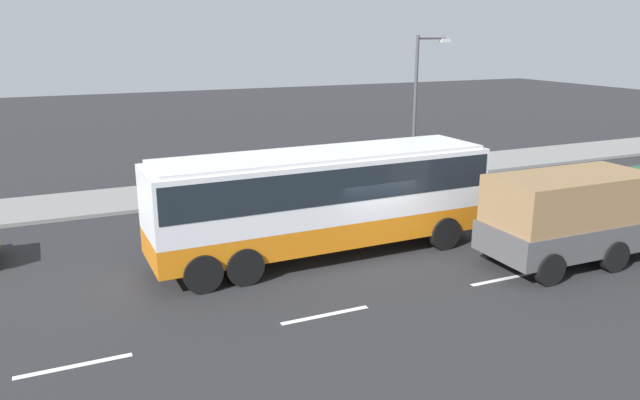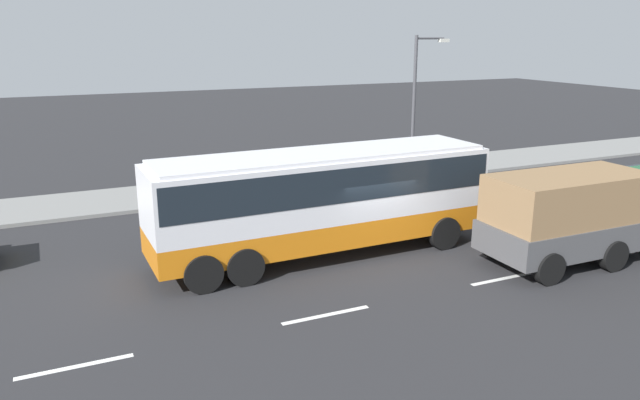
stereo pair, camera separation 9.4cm
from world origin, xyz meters
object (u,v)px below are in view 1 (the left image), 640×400
Objects in this scene: pedestrian_near_curb at (272,165)px; street_lamp at (419,96)px; coach_bus at (323,192)px; cargo_truck at (589,212)px.

pedestrian_near_curb is 7.68m from street_lamp.
coach_bus reaches higher than pedestrian_near_curb.
pedestrian_near_curb is (-5.92, 12.57, -0.46)m from cargo_truck.
cargo_truck is at bearing -27.69° from coach_bus.
pedestrian_near_curb is at bearing 79.22° from coach_bus.
street_lamp reaches higher than cargo_truck.
street_lamp reaches higher than pedestrian_near_curb.
cargo_truck is (7.42, -3.70, -0.55)m from coach_bus.
cargo_truck is at bearing 128.17° from pedestrian_near_curb.
street_lamp is (1.07, 11.40, 2.47)m from cargo_truck.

